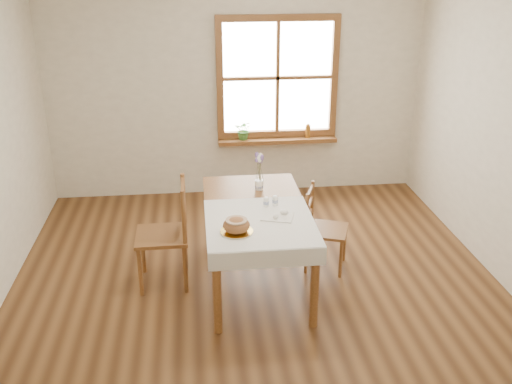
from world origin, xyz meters
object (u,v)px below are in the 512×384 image
chair_left (162,234)px  flower_vase (259,185)px  dining_table (256,216)px  bread_plate (237,232)px  chair_right (327,229)px

chair_left → flower_vase: (0.92, 0.32, 0.30)m
dining_table → bread_plate: 0.54m
chair_right → bread_plate: chair_right is taller
dining_table → bread_plate: bread_plate is taller
dining_table → chair_left: size_ratio=1.61×
chair_left → dining_table: bearing=84.2°
flower_vase → chair_left: bearing=-160.6°
chair_right → chair_left: bearing=114.3°
chair_left → bread_plate: (0.64, -0.56, 0.27)m
bread_plate → flower_vase: (0.29, 0.89, 0.03)m
dining_table → flower_vase: size_ratio=17.65×
chair_left → chair_right: size_ratio=1.21×
flower_vase → bread_plate: bearing=-107.9°
chair_right → flower_vase: bearing=91.1°
chair_left → bread_plate: size_ratio=3.87×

